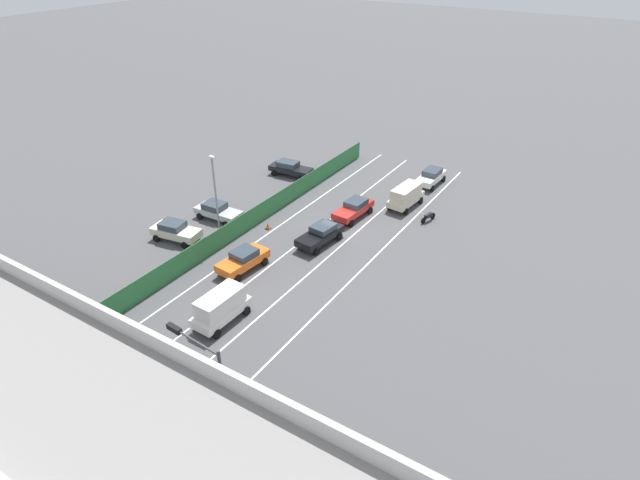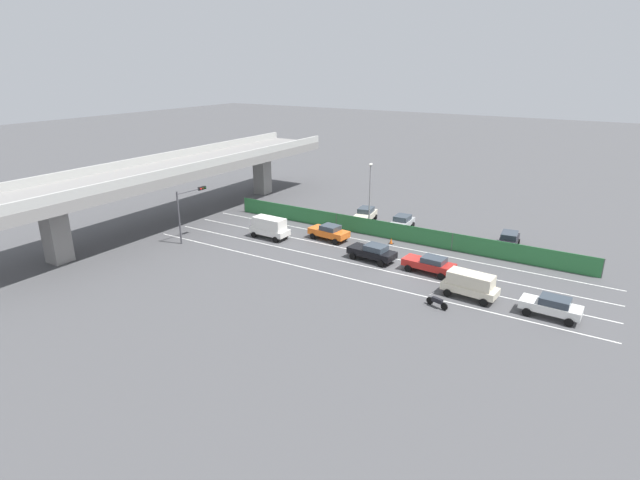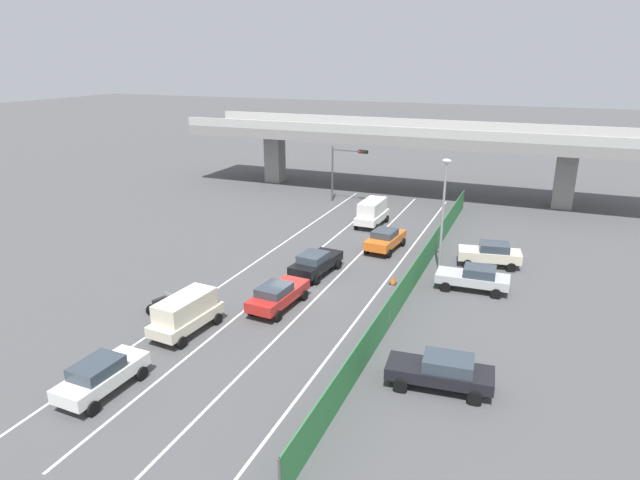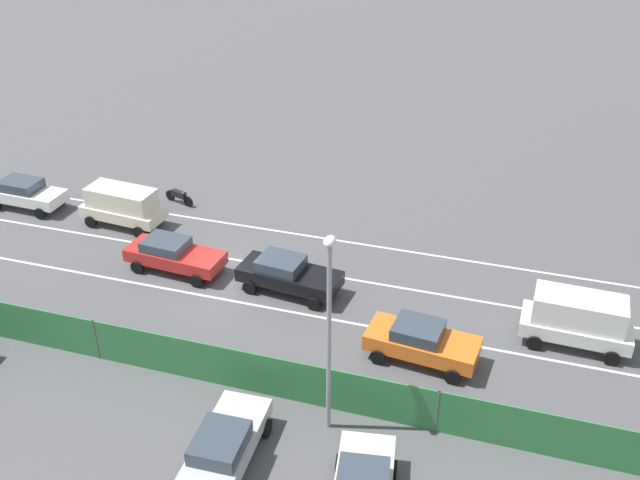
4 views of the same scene
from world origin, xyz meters
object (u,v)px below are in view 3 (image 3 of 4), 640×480
street_lamp (443,205)px  car_sedan_red (278,294)px  motorcycle (160,303)px  car_sedan_black (316,262)px  car_taxi_orange (385,239)px  parked_wagon_silver (474,277)px  parked_sedan_dark (442,371)px  traffic_light (344,164)px  traffic_cone (393,280)px  car_van_cream (186,312)px  car_van_white (372,212)px  parked_sedan_cream (491,253)px  car_hatchback_white (101,375)px

street_lamp → car_sedan_red: bearing=-127.7°
motorcycle → car_sedan_black: bearing=53.9°
car_taxi_orange → parked_wagon_silver: car_taxi_orange is taller
car_sedan_black → parked_sedan_dark: bearing=-44.7°
traffic_light → traffic_cone: bearing=-61.4°
motorcycle → traffic_light: (1.40, 27.64, 3.54)m
car_sedan_red → car_van_cream: (-3.19, -4.52, 0.31)m
car_van_white → motorcycle: (-6.42, -20.98, -0.82)m
street_lamp → motorcycle: bearing=-137.4°
street_lamp → parked_wagon_silver: bearing=-45.5°
car_sedan_red → street_lamp: bearing=52.3°
car_taxi_orange → parked_sedan_cream: (7.80, -0.39, 0.03)m
car_hatchback_white → parked_sedan_cream: size_ratio=0.96×
motorcycle → car_van_white: bearing=73.0°
car_van_white → parked_sedan_cream: (10.64, -6.18, -0.34)m
car_sedan_red → car_taxi_orange: 12.69m
street_lamp → car_sedan_black: bearing=-151.2°
car_hatchback_white → parked_sedan_dark: 15.02m
parked_wagon_silver → parked_sedan_dark: bearing=-89.5°
car_sedan_red → traffic_light: traffic_light is taller
parked_sedan_dark → car_van_cream: bearing=179.6°
parked_sedan_cream → car_hatchback_white: bearing=-122.1°
car_hatchback_white → traffic_light: 35.56m
car_van_white → car_hatchback_white: car_van_white is taller
motorcycle → parked_sedan_dark: (16.66, -1.73, 0.43)m
motorcycle → street_lamp: street_lamp is taller
motorcycle → parked_sedan_dark: size_ratio=0.39×
street_lamp → car_van_white: bearing=132.1°
car_hatchback_white → traffic_cone: (8.67, 16.75, -0.61)m
car_sedan_red → parked_sedan_dark: size_ratio=0.99×
car_hatchback_white → parked_sedan_dark: size_ratio=0.90×
parked_sedan_dark → traffic_light: size_ratio=0.86×
traffic_cone → street_lamp: bearing=58.7°
traffic_cone → car_sedan_black: bearing=-175.5°
motorcycle → car_sedan_red: bearing=24.8°
parked_wagon_silver → parked_sedan_cream: parked_sedan_cream is taller
car_van_white → parked_sedan_dark: (10.24, -22.71, -0.39)m
traffic_light → traffic_cone: traffic_light is taller
car_taxi_orange → parked_sedan_dark: 18.47m
parked_sedan_cream → car_van_white: bearing=149.9°
parked_sedan_dark → traffic_light: 33.24m
car_sedan_black → car_hatchback_white: car_sedan_black is taller
parked_sedan_dark → traffic_cone: bearing=115.4°
motorcycle → traffic_cone: motorcycle is taller
parked_sedan_dark → car_hatchback_white: bearing=-156.4°
car_sedan_black → traffic_light: bearing=104.3°
parked_sedan_cream → traffic_cone: (-5.49, -5.80, -0.65)m
traffic_cone → parked_wagon_silver: bearing=11.3°
car_van_cream → parked_sedan_cream: car_van_cream is taller
car_hatchback_white → motorcycle: car_hatchback_white is taller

